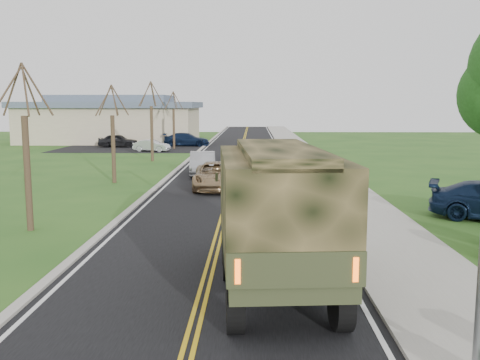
{
  "coord_description": "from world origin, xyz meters",
  "views": [
    {
      "loc": [
        1.22,
        -9.06,
        4.62
      ],
      "look_at": [
        0.72,
        10.7,
        1.8
      ],
      "focal_mm": 40.0,
      "sensor_mm": 36.0,
      "label": 1
    }
  ],
  "objects": [
    {
      "name": "curb_right",
      "position": [
        4.15,
        40.0,
        0.06
      ],
      "size": [
        0.3,
        120.0,
        0.12
      ],
      "primitive_type": "cube",
      "color": "#9E998E",
      "rests_on": "ground"
    },
    {
      "name": "lot_car_navy",
      "position": [
        -6.15,
        49.73,
        0.73
      ],
      "size": [
        5.08,
        2.18,
        1.46
      ],
      "primitive_type": "imported",
      "rotation": [
        0.0,
        0.0,
        1.54
      ],
      "color": "#0F1B37",
      "rests_on": "ground"
    },
    {
      "name": "commercial_building",
      "position": [
        -15.98,
        55.97,
        2.69
      ],
      "size": [
        25.5,
        21.5,
        5.65
      ],
      "color": "tan",
      "rests_on": "ground"
    },
    {
      "name": "suv_champagne",
      "position": [
        -0.8,
        19.82,
        0.73
      ],
      "size": [
        2.66,
        5.36,
        1.46
      ],
      "primitive_type": "imported",
      "rotation": [
        0.0,
        0.0,
        0.05
      ],
      "color": "#947853",
      "rests_on": "ground"
    },
    {
      "name": "bare_tree_d",
      "position": [
        -7.0,
        46.0,
        2.55
      ],
      "size": [
        1.88,
        2.2,
        5.91
      ],
      "color": "#38281C",
      "rests_on": "ground"
    },
    {
      "name": "road",
      "position": [
        0.0,
        40.0,
        0.01
      ],
      "size": [
        8.0,
        120.0,
        0.01
      ],
      "primitive_type": "cube",
      "color": "black",
      "rests_on": "ground"
    },
    {
      "name": "sedan_silver",
      "position": [
        -2.1,
        25.48,
        0.76
      ],
      "size": [
        2.03,
        4.74,
        1.52
      ],
      "primitive_type": "imported",
      "rotation": [
        0.0,
        0.0,
        0.09
      ],
      "color": "#A2A3A6",
      "rests_on": "ground"
    },
    {
      "name": "sidewalk_right",
      "position": [
        5.9,
        40.0,
        0.05
      ],
      "size": [
        3.2,
        120.0,
        0.1
      ],
      "primitive_type": "cube",
      "color": "#9E998E",
      "rests_on": "ground"
    },
    {
      "name": "lot_car_dark",
      "position": [
        -13.29,
        47.88,
        0.71
      ],
      "size": [
        4.17,
        1.71,
        1.42
      ],
      "primitive_type": "imported",
      "rotation": [
        0.0,
        0.0,
        1.58
      ],
      "color": "black",
      "rests_on": "ground"
    },
    {
      "name": "military_truck",
      "position": [
        1.75,
        3.83,
        2.09
      ],
      "size": [
        3.1,
        7.49,
        3.65
      ],
      "rotation": [
        0.0,
        0.0,
        0.08
      ],
      "color": "black",
      "rests_on": "ground"
    },
    {
      "name": "bare_tree_b",
      "position": [
        -7.0,
        22.0,
        2.48
      ],
      "size": [
        1.83,
        2.14,
        5.73
      ],
      "color": "#38281C",
      "rests_on": "ground"
    },
    {
      "name": "lot_car_silver",
      "position": [
        -8.71,
        42.76,
        0.59
      ],
      "size": [
        3.74,
        1.94,
        1.17
      ],
      "primitive_type": "imported",
      "rotation": [
        0.0,
        0.0,
        1.37
      ],
      "color": "silver",
      "rests_on": "ground"
    },
    {
      "name": "bare_tree_c",
      "position": [
        -7.0,
        34.0,
        2.78
      ],
      "size": [
        2.04,
        2.39,
        6.42
      ],
      "color": "#38281C",
      "rests_on": "ground"
    },
    {
      "name": "bare_tree_a",
      "position": [
        -7.0,
        10.0,
        2.63
      ],
      "size": [
        1.93,
        2.26,
        6.08
      ],
      "color": "#38281C",
      "rests_on": "ground"
    },
    {
      "name": "curb_left",
      "position": [
        -4.15,
        40.0,
        0.05
      ],
      "size": [
        0.3,
        120.0,
        0.1
      ],
      "primitive_type": "cube",
      "color": "#9E998E",
      "rests_on": "ground"
    }
  ]
}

